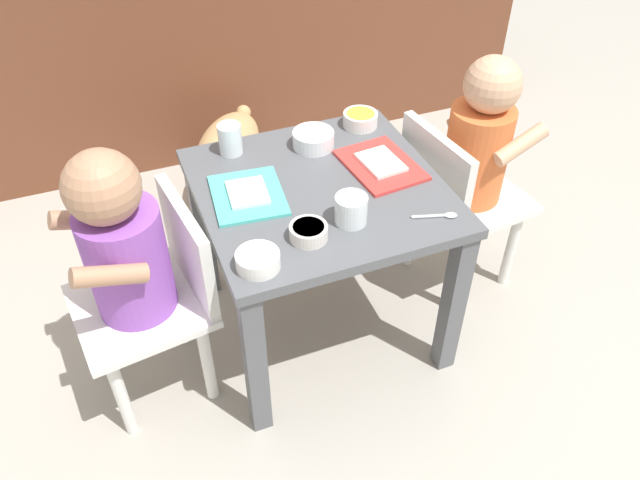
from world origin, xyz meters
TOP-DOWN VIEW (x-y plane):
  - ground_plane at (0.00, 0.00)m, footprint 7.00×7.00m
  - kitchen_cabinet_back at (0.00, 1.06)m, footprint 2.28×0.34m
  - dining_table at (0.00, 0.00)m, footprint 0.54×0.54m
  - seated_child_left at (-0.43, -0.04)m, footprint 0.32×0.32m
  - seated_child_right at (0.43, 0.04)m, footprint 0.31×0.31m
  - dog at (-0.08, 0.63)m, footprint 0.35×0.43m
  - food_tray_left at (-0.16, 0.02)m, footprint 0.17×0.20m
  - food_tray_right at (0.16, 0.02)m, footprint 0.17×0.22m
  - water_cup_left at (-0.15, 0.21)m, footprint 0.06×0.06m
  - water_cup_right at (0.02, -0.14)m, footprint 0.07×0.07m
  - veggie_bowl_near at (0.05, 0.16)m, footprint 0.10×0.10m
  - cereal_bowl_left_side at (-0.09, -0.16)m, footprint 0.08×0.08m
  - cereal_bowl_right_side at (0.19, 0.21)m, footprint 0.09×0.09m
  - veggie_bowl_far at (-0.21, -0.20)m, footprint 0.09×0.09m
  - spoon_by_left_tray at (0.20, -0.19)m, footprint 0.10×0.04m

SIDE VIEW (x-z plane):
  - ground_plane at x=0.00m, z-range 0.00..0.00m
  - dog at x=-0.08m, z-range 0.04..0.33m
  - dining_table at x=0.00m, z-range 0.14..0.60m
  - seated_child_right at x=0.43m, z-range 0.08..0.76m
  - seated_child_left at x=-0.43m, z-range 0.09..0.76m
  - spoon_by_left_tray at x=0.20m, z-range 0.46..0.46m
  - food_tray_left at x=-0.16m, z-range 0.45..0.47m
  - food_tray_right at x=0.16m, z-range 0.45..0.47m
  - cereal_bowl_left_side at x=-0.09m, z-range 0.46..0.49m
  - veggie_bowl_far at x=-0.21m, z-range 0.46..0.49m
  - cereal_bowl_right_side at x=0.19m, z-range 0.46..0.49m
  - veggie_bowl_near at x=0.05m, z-range 0.46..0.50m
  - water_cup_right at x=0.02m, z-range 0.45..0.52m
  - kitchen_cabinet_back at x=0.00m, z-range 0.00..0.98m
  - water_cup_left at x=-0.15m, z-range 0.45..0.53m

